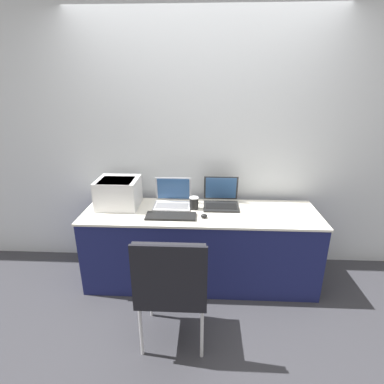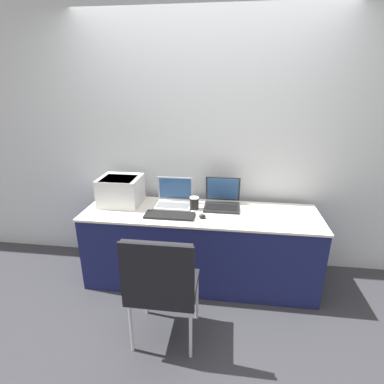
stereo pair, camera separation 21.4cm
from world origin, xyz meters
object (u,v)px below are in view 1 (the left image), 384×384
object	(u,v)px
laptop_right	(221,200)
chair	(171,283)
coffee_cup	(194,203)
printer	(118,192)
external_keyboard	(171,216)
mouse	(204,216)
laptop_left	(173,200)

from	to	relation	value
laptop_right	chair	world-z (taller)	laptop_right
laptop_right	coffee_cup	size ratio (longest dim) A/B	2.87
chair	printer	bearing A→B (deg)	122.83
external_keyboard	mouse	bearing A→B (deg)	-0.27
laptop_left	laptop_right	distance (m)	0.47
printer	coffee_cup	world-z (taller)	printer
printer	coffee_cup	bearing A→B (deg)	-2.52
external_keyboard	chair	distance (m)	0.74
external_keyboard	chair	xyz separation A→B (m)	(0.08, -0.71, -0.17)
printer	chair	world-z (taller)	printer
mouse	chair	bearing A→B (deg)	-106.70
coffee_cup	chair	distance (m)	0.94
laptop_left	laptop_right	bearing A→B (deg)	2.48
printer	laptop_left	bearing A→B (deg)	5.39
laptop_left	external_keyboard	bearing A→B (deg)	-86.93
external_keyboard	chair	world-z (taller)	chair
laptop_left	laptop_right	size ratio (longest dim) A/B	1.05
printer	external_keyboard	size ratio (longest dim) A/B	0.86
external_keyboard	mouse	xyz separation A→B (m)	(0.29, -0.00, 0.01)
chair	external_keyboard	bearing A→B (deg)	96.44
laptop_left	external_keyboard	world-z (taller)	laptop_left
coffee_cup	chair	size ratio (longest dim) A/B	0.13
printer	mouse	distance (m)	0.86
laptop_right	chair	size ratio (longest dim) A/B	0.36
laptop_right	external_keyboard	bearing A→B (deg)	-146.58
laptop_left	external_keyboard	size ratio (longest dim) A/B	0.79
mouse	external_keyboard	bearing A→B (deg)	179.73
coffee_cup	mouse	distance (m)	0.23
external_keyboard	mouse	distance (m)	0.29
laptop_left	laptop_right	xyz separation A→B (m)	(0.47, 0.02, 0.00)
laptop_left	printer	bearing A→B (deg)	-174.61
laptop_right	external_keyboard	world-z (taller)	laptop_right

